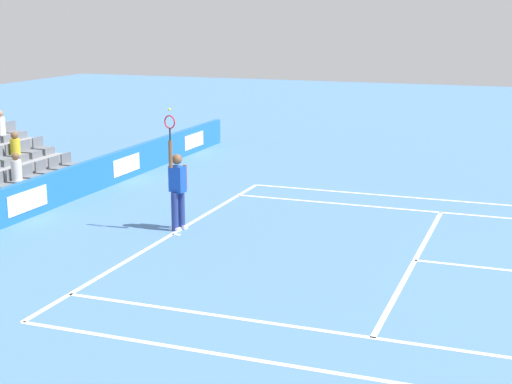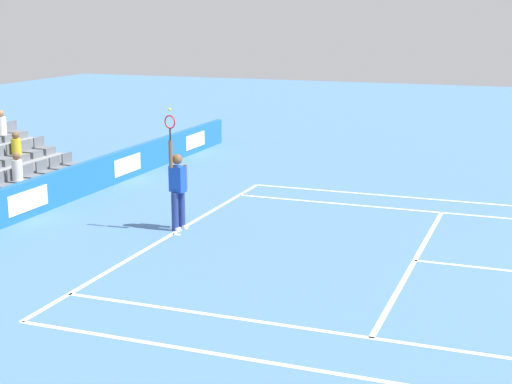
# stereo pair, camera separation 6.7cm
# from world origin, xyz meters

# --- Properties ---
(line_baseline) EXTENTS (10.97, 0.10, 0.01)m
(line_baseline) POSITION_xyz_m (0.00, -11.89, 0.00)
(line_baseline) COLOR white
(line_baseline) RESTS_ON ground
(line_service) EXTENTS (8.23, 0.10, 0.01)m
(line_service) POSITION_xyz_m (0.00, -6.40, 0.00)
(line_service) COLOR white
(line_service) RESTS_ON ground
(line_singles_sideline_left) EXTENTS (0.10, 11.89, 0.01)m
(line_singles_sideline_left) POSITION_xyz_m (4.12, -5.95, 0.00)
(line_singles_sideline_left) COLOR white
(line_singles_sideline_left) RESTS_ON ground
(line_singles_sideline_right) EXTENTS (0.10, 11.89, 0.01)m
(line_singles_sideline_right) POSITION_xyz_m (-4.12, -5.95, 0.00)
(line_singles_sideline_right) COLOR white
(line_singles_sideline_right) RESTS_ON ground
(line_doubles_sideline_left) EXTENTS (0.10, 11.89, 0.01)m
(line_doubles_sideline_left) POSITION_xyz_m (5.49, -5.95, 0.00)
(line_doubles_sideline_left) COLOR white
(line_doubles_sideline_left) RESTS_ON ground
(line_doubles_sideline_right) EXTENTS (0.10, 11.89, 0.01)m
(line_doubles_sideline_right) POSITION_xyz_m (-5.49, -5.95, 0.00)
(line_doubles_sideline_right) COLOR white
(line_doubles_sideline_right) RESTS_ON ground
(line_centre_mark) EXTENTS (0.10, 0.20, 0.01)m
(line_centre_mark) POSITION_xyz_m (0.00, -11.79, 0.00)
(line_centre_mark) COLOR white
(line_centre_mark) RESTS_ON ground
(sponsor_barrier) EXTENTS (24.10, 0.22, 0.91)m
(sponsor_barrier) POSITION_xyz_m (0.00, -15.90, 0.45)
(sponsor_barrier) COLOR #1E66AD
(sponsor_barrier) RESTS_ON ground
(tennis_player) EXTENTS (0.51, 0.41, 2.85)m
(tennis_player) POSITION_xyz_m (-0.40, -11.93, 0.99)
(tennis_player) COLOR navy
(tennis_player) RESTS_ON ground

